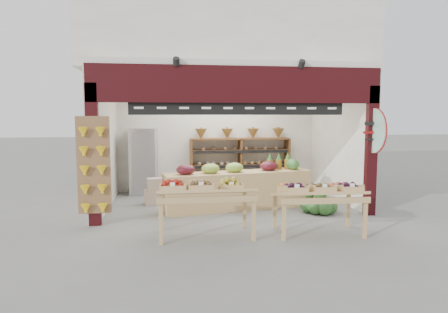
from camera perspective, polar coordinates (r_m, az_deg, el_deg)
ground at (r=9.02m, az=0.93°, el=-7.29°), size 60.00×60.00×0.00m
shop_structure at (r=10.54m, az=-0.48°, el=16.09°), size 6.36×5.12×5.40m
banana_board at (r=7.67m, az=-18.15°, el=-1.47°), size 0.60×0.15×1.80m
gift_sign at (r=8.60m, az=20.68°, el=3.45°), size 0.04×0.93×0.92m
back_shelving at (r=10.88m, az=2.31°, el=0.54°), size 2.72×0.44×1.70m
refrigerator at (r=10.62m, az=-11.40°, el=-0.68°), size 0.72×0.72×1.72m
cardboard_stack at (r=9.51m, az=-8.61°, el=-5.29°), size 0.99×0.75×0.61m
mid_counter at (r=8.85m, az=1.98°, el=-4.59°), size 3.34×1.20×1.04m
display_table_left at (r=6.85m, az=-3.61°, el=-4.68°), size 1.64×0.92×1.04m
display_table_right at (r=7.16m, az=13.36°, el=-4.78°), size 1.55×0.93×0.97m
watermelon_pile at (r=8.77m, az=13.39°, el=-6.40°), size 0.80×0.77×0.58m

